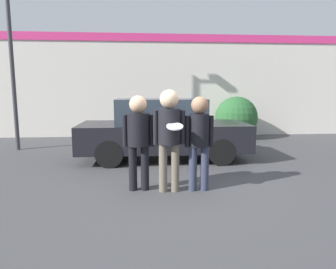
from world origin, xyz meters
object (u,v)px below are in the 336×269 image
object	(u,v)px
person_right	(199,135)
shrub	(236,118)
parked_car_near	(163,130)
person_left	(138,134)
person_middle_with_frisbee	(169,130)
street_lamp	(16,17)

from	to	relation	value
person_right	shrub	distance (m)	6.32
parked_car_near	person_left	bearing A→B (deg)	-103.57
shrub	person_middle_with_frisbee	bearing A→B (deg)	-117.60
person_middle_with_frisbee	shrub	distance (m)	6.58
parked_car_near	shrub	world-z (taller)	parked_car_near
person_right	parked_car_near	distance (m)	2.64
person_left	person_middle_with_frisbee	bearing A→B (deg)	-12.65
shrub	person_right	bearing A→B (deg)	-113.32
person_left	parked_car_near	size ratio (longest dim) A/B	0.40
person_left	person_right	distance (m)	1.10
person_right	person_middle_with_frisbee	bearing A→B (deg)	-177.57
shrub	street_lamp	bearing A→B (deg)	-167.66
person_left	street_lamp	distance (m)	6.20
person_right	shrub	xyz separation A→B (m)	(2.50, 5.80, -0.23)
person_left	parked_car_near	world-z (taller)	person_left
person_left	person_middle_with_frisbee	world-z (taller)	person_middle_with_frisbee
person_middle_with_frisbee	parked_car_near	distance (m)	2.63
street_lamp	person_right	bearing A→B (deg)	-42.08
parked_car_near	shrub	xyz separation A→B (m)	(2.99, 3.21, 0.00)
person_left	person_right	xyz separation A→B (m)	(1.09, -0.10, -0.02)
person_middle_with_frisbee	street_lamp	world-z (taller)	street_lamp
person_middle_with_frisbee	street_lamp	xyz separation A→B (m)	(-4.14, 4.25, 2.82)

